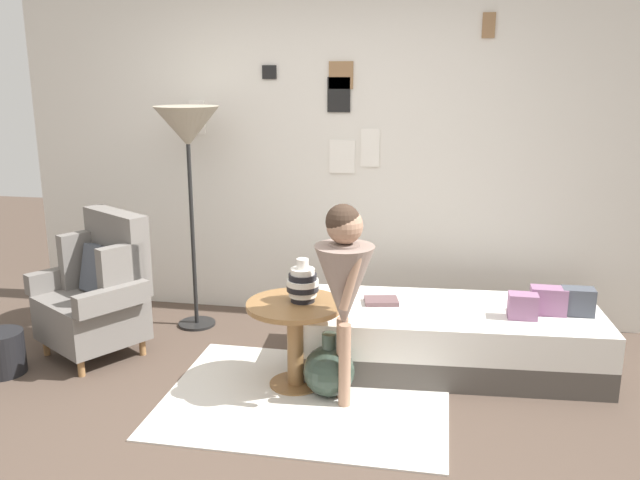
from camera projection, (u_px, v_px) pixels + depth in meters
The scene contains 15 objects.
ground_plane at pixel (259, 437), 3.52m from camera, with size 12.00×12.00×0.00m, color #4C3D33.
gallery_wall at pixel (325, 150), 5.05m from camera, with size 4.80×0.12×2.60m.
rug at pixel (307, 397), 3.93m from camera, with size 1.66×1.28×0.01m, color silver.
armchair at pixel (99, 292), 4.47m from camera, with size 0.90×0.84×0.97m.
daybed at pixel (451, 337), 4.31m from camera, with size 1.95×0.92×0.40m.
pillow_head at pixel (578, 301), 4.14m from camera, with size 0.20×0.12×0.17m, color #474C56.
pillow_mid at pixel (548, 301), 4.16m from camera, with size 0.22×0.12×0.17m, color gray.
pillow_back at pixel (523, 306), 4.08m from camera, with size 0.18×0.12×0.16m, color gray.
side_table at pixel (295, 326), 3.99m from camera, with size 0.59×0.59×0.54m.
vase_striped at pixel (303, 284), 3.96m from camera, with size 0.19×0.19×0.27m.
floor_lamp at pixel (188, 134), 4.71m from camera, with size 0.47×0.47×1.65m.
person_child at pixel (344, 278), 3.69m from camera, with size 0.34×0.34×1.19m.
book_on_daybed at pixel (381, 301), 4.36m from camera, with size 0.22×0.16×0.03m, color brown.
demijohn_near at pixel (329, 370), 3.93m from camera, with size 0.31×0.31×0.39m.
magazine_basket at pixel (2, 353), 4.22m from camera, with size 0.28×0.28×0.28m, color black.
Camera 1 is at (0.90, -3.03, 1.89)m, focal length 37.09 mm.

